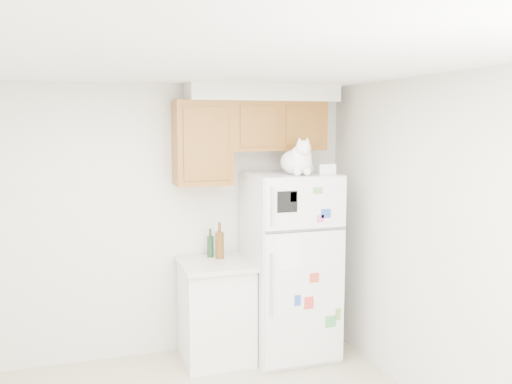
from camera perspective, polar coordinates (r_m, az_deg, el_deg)
name	(u,v)px	position (r m, az deg, el deg)	size (l,w,h in m)	color
room_shell	(198,203)	(3.28, -6.18, -1.15)	(3.84, 4.04, 2.52)	beige
refrigerator	(290,265)	(5.06, 3.61, -7.65)	(0.76, 0.78, 1.70)	silver
base_counter	(216,310)	(5.04, -4.23, -12.33)	(0.64, 0.64, 0.92)	white
cat	(298,160)	(4.78, 4.44, 3.33)	(0.33, 0.48, 0.34)	white
storage_box_back	(297,166)	(5.06, 4.30, 2.70)	(0.18, 0.13, 0.10)	white
storage_box_front	(326,169)	(4.87, 7.39, 2.42)	(0.15, 0.11, 0.09)	white
bottle_green	(210,243)	(5.04, -4.83, -5.34)	(0.06, 0.06, 0.27)	#19381E
bottle_amber	(220,240)	(4.97, -3.86, -5.11)	(0.08, 0.08, 0.33)	#593814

